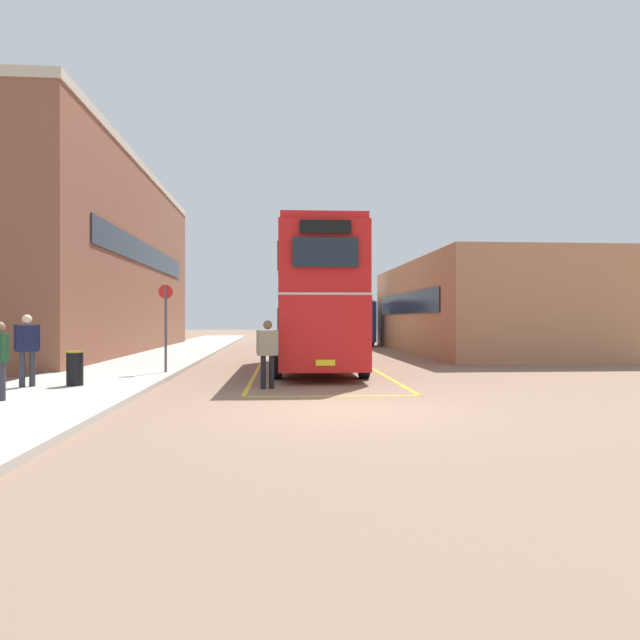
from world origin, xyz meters
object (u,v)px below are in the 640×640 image
double_decker_bus (315,299)px  litter_bin (75,368)px  pedestrian_boarding (267,349)px  pedestrian_waiting_far (1,355)px  bus_stop_sign (166,320)px  single_deck_bus (347,321)px  pedestrian_waiting_near (27,345)px

double_decker_bus → litter_bin: bearing=-138.9°
pedestrian_boarding → pedestrian_waiting_far: bearing=-154.0°
pedestrian_waiting_far → bus_stop_sign: 6.37m
bus_stop_sign → single_deck_bus: bearing=69.0°
pedestrian_waiting_far → bus_stop_sign: bearing=69.8°
pedestrian_waiting_near → litter_bin: 1.25m
double_decker_bus → pedestrian_boarding: (-1.61, -5.44, -1.48)m
single_deck_bus → pedestrian_boarding: size_ratio=4.95×
pedestrian_waiting_near → litter_bin: pedestrian_waiting_near is taller
pedestrian_waiting_far → litter_bin: pedestrian_waiting_far is taller
pedestrian_boarding → bus_stop_sign: size_ratio=0.65×
pedestrian_waiting_far → litter_bin: (0.62, 2.49, -0.49)m
double_decker_bus → single_deck_bus: double_decker_bus is taller
pedestrian_boarding → pedestrian_waiting_far: 6.02m
double_decker_bus → bus_stop_sign: (-4.84, -2.13, -0.73)m
litter_bin → single_deck_bus: bearing=68.5°
double_decker_bus → bus_stop_sign: size_ratio=3.68×
double_decker_bus → pedestrian_waiting_far: size_ratio=6.23×
single_deck_bus → pedestrian_boarding: 25.63m
double_decker_bus → single_deck_bus: bearing=79.8°
single_deck_bus → double_decker_bus: bearing=-100.2°
pedestrian_waiting_far → litter_bin: 2.62m
double_decker_bus → litter_bin: double_decker_bus is taller
pedestrian_boarding → bus_stop_sign: 4.68m
pedestrian_waiting_near → pedestrian_waiting_far: pedestrian_waiting_near is taller
single_deck_bus → bus_stop_sign: single_deck_bus is taller
double_decker_bus → pedestrian_waiting_far: bearing=-131.0°
single_deck_bus → pedestrian_boarding: bearing=-101.6°
single_deck_bus → pedestrian_waiting_far: single_deck_bus is taller
litter_bin → double_decker_bus: bearing=41.1°
double_decker_bus → pedestrian_waiting_near: 9.53m
pedestrian_boarding → pedestrian_waiting_far: size_ratio=1.09×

